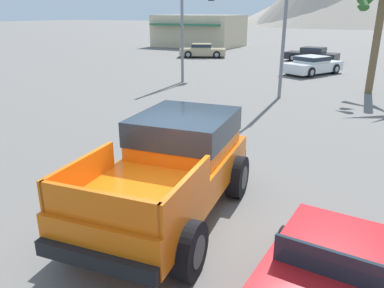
{
  "coord_description": "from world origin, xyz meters",
  "views": [
    {
      "loc": [
        3.16,
        -5.33,
        3.85
      ],
      "look_at": [
        -0.36,
        1.14,
        1.25
      ],
      "focal_mm": 35.0,
      "sensor_mm": 36.0,
      "label": 1
    }
  ],
  "objects": [
    {
      "name": "parked_car_white",
      "position": [
        -1.78,
        20.3,
        0.61
      ],
      "size": [
        3.44,
        4.56,
        1.18
      ],
      "rotation": [
        0.0,
        0.0,
        5.84
      ],
      "color": "white",
      "rests_on": "ground_plane"
    },
    {
      "name": "palm_tree_leaning",
      "position": [
        2.05,
        15.42,
        4.2
      ],
      "size": [
        3.0,
        2.91,
        5.61
      ],
      "color": "brown",
      "rests_on": "ground_plane"
    },
    {
      "name": "ground_plane",
      "position": [
        0.0,
        0.0,
        0.0
      ],
      "size": [
        320.0,
        320.0,
        0.0
      ],
      "primitive_type": "plane",
      "color": "slate"
    },
    {
      "name": "traffic_light_crosswalk",
      "position": [
        -1.59,
        10.56,
        4.15
      ],
      "size": [
        0.38,
        4.1,
        5.93
      ],
      "rotation": [
        0.0,
        0.0,
        4.71
      ],
      "color": "slate",
      "rests_on": "ground_plane"
    },
    {
      "name": "traffic_light_main",
      "position": [
        -7.77,
        15.25,
        4.04
      ],
      "size": [
        0.38,
        4.28,
        5.75
      ],
      "rotation": [
        0.0,
        0.0,
        1.57
      ],
      "color": "slate",
      "rests_on": "ground_plane"
    },
    {
      "name": "parked_car_tan",
      "position": [
        -12.67,
        25.74,
        0.61
      ],
      "size": [
        4.49,
        3.41,
        1.2
      ],
      "rotation": [
        0.0,
        0.0,
        5.16
      ],
      "color": "tan",
      "rests_on": "ground_plane"
    },
    {
      "name": "storefront_building",
      "position": [
        -18.38,
        36.05,
        1.79
      ],
      "size": [
        9.62,
        7.53,
        3.58
      ],
      "color": "beige",
      "rests_on": "ground_plane"
    },
    {
      "name": "orange_pickup_truck",
      "position": [
        -0.4,
        0.48,
        1.08
      ],
      "size": [
        2.82,
        5.08,
        1.9
      ],
      "rotation": [
        0.0,
        0.0,
        0.13
      ],
      "color": "orange",
      "rests_on": "ground_plane"
    },
    {
      "name": "parked_car_dark",
      "position": [
        -3.21,
        27.2,
        0.59
      ],
      "size": [
        4.29,
        2.22,
        1.16
      ],
      "rotation": [
        0.0,
        0.0,
        1.46
      ],
      "color": "#232328",
      "rests_on": "ground_plane"
    }
  ]
}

